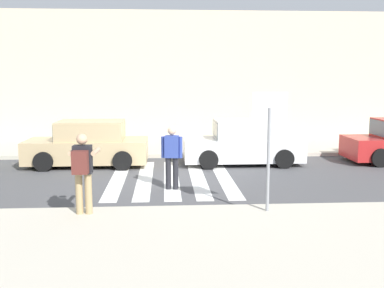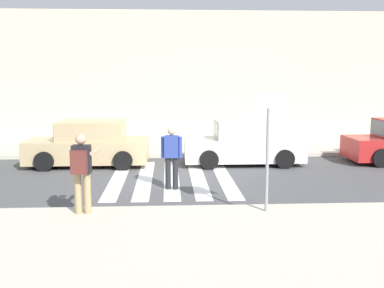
{
  "view_description": "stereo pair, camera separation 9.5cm",
  "coord_description": "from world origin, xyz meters",
  "views": [
    {
      "loc": [
        -0.19,
        -13.08,
        3.05
      ],
      "look_at": [
        0.6,
        -0.2,
        1.1
      ],
      "focal_mm": 42.0,
      "sensor_mm": 36.0,
      "label": 1
    },
    {
      "loc": [
        -0.09,
        -13.09,
        3.05
      ],
      "look_at": [
        0.6,
        -0.2,
        1.1
      ],
      "focal_mm": 42.0,
      "sensor_mm": 36.0,
      "label": 2
    }
  ],
  "objects": [
    {
      "name": "parked_car_tan",
      "position": [
        -2.81,
        2.3,
        0.73
      ],
      "size": [
        4.1,
        1.92,
        1.55
      ],
      "color": "tan",
      "rests_on": "ground"
    },
    {
      "name": "stop_sign",
      "position": [
        2.03,
        -3.71,
        2.02
      ],
      "size": [
        0.76,
        0.08,
        2.58
      ],
      "color": "gray",
      "rests_on": "sidewalk_near"
    },
    {
      "name": "photographer_with_backpack",
      "position": [
        -1.92,
        -3.71,
        1.17
      ],
      "size": [
        0.61,
        0.86,
        1.72
      ],
      "color": "tan",
      "rests_on": "sidewalk_near"
    },
    {
      "name": "sidewalk_near",
      "position": [
        0.0,
        -6.2,
        0.07
      ],
      "size": [
        60.0,
        6.0,
        0.14
      ],
      "primitive_type": "cube",
      "color": "beige",
      "rests_on": "ground"
    },
    {
      "name": "crosswalk_stripe_1",
      "position": [
        -0.8,
        0.2,
        0.0
      ],
      "size": [
        0.44,
        5.2,
        0.01
      ],
      "primitive_type": "cube",
      "color": "silver",
      "rests_on": "ground"
    },
    {
      "name": "crosswalk_stripe_3",
      "position": [
        0.8,
        0.2,
        0.0
      ],
      "size": [
        0.44,
        5.2,
        0.01
      ],
      "primitive_type": "cube",
      "color": "silver",
      "rests_on": "ground"
    },
    {
      "name": "crosswalk_stripe_4",
      "position": [
        1.6,
        0.2,
        0.0
      ],
      "size": [
        0.44,
        5.2,
        0.01
      ],
      "primitive_type": "cube",
      "color": "silver",
      "rests_on": "ground"
    },
    {
      "name": "parked_car_white",
      "position": [
        2.57,
        2.3,
        0.73
      ],
      "size": [
        4.1,
        1.92,
        1.55
      ],
      "color": "white",
      "rests_on": "ground"
    },
    {
      "name": "sidewalk_far",
      "position": [
        0.0,
        6.0,
        0.07
      ],
      "size": [
        60.0,
        4.8,
        0.14
      ],
      "primitive_type": "cube",
      "color": "beige",
      "rests_on": "ground"
    },
    {
      "name": "pedestrian_crossing",
      "position": [
        -0.0,
        -1.15,
        0.97
      ],
      "size": [
        0.57,
        0.3,
        1.72
      ],
      "color": "#232328",
      "rests_on": "ground"
    },
    {
      "name": "crosswalk_stripe_0",
      "position": [
        -1.6,
        0.2,
        0.0
      ],
      "size": [
        0.44,
        5.2,
        0.01
      ],
      "primitive_type": "cube",
      "color": "silver",
      "rests_on": "ground"
    },
    {
      "name": "building_facade_far",
      "position": [
        0.0,
        10.4,
        3.05
      ],
      "size": [
        56.0,
        4.0,
        6.1
      ],
      "primitive_type": "cube",
      "color": "beige",
      "rests_on": "ground"
    },
    {
      "name": "ground_plane",
      "position": [
        0.0,
        0.0,
        0.0
      ],
      "size": [
        120.0,
        120.0,
        0.0
      ],
      "primitive_type": "plane",
      "color": "#4C4C4F"
    },
    {
      "name": "crosswalk_stripe_2",
      "position": [
        0.0,
        0.2,
        0.0
      ],
      "size": [
        0.44,
        5.2,
        0.01
      ],
      "primitive_type": "cube",
      "color": "silver",
      "rests_on": "ground"
    }
  ]
}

